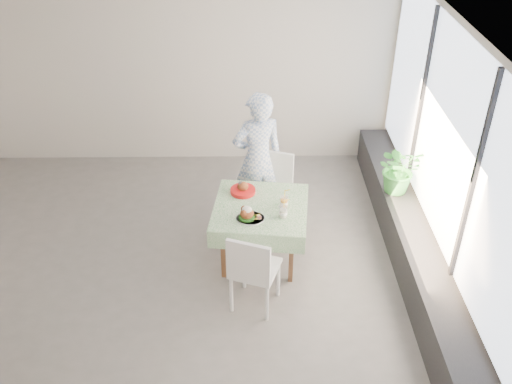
{
  "coord_description": "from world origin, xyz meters",
  "views": [
    {
      "loc": [
        0.92,
        -5.22,
        4.41
      ],
      "look_at": [
        1.0,
        0.11,
        0.9
      ],
      "focal_mm": 40.0,
      "sensor_mm": 36.0,
      "label": 1
    }
  ],
  "objects_px": {
    "main_dish": "(249,215)",
    "juice_cup_orange": "(284,202)",
    "cafe_table": "(260,226)",
    "chair_far": "(271,206)",
    "diner": "(258,159)",
    "potted_plant": "(400,169)",
    "chair_near": "(255,283)"
  },
  "relations": [
    {
      "from": "chair_near",
      "to": "juice_cup_orange",
      "type": "distance_m",
      "value": 0.98
    },
    {
      "from": "main_dish",
      "to": "juice_cup_orange",
      "type": "bearing_deg",
      "value": 30.36
    },
    {
      "from": "diner",
      "to": "potted_plant",
      "type": "relative_size",
      "value": 2.8
    },
    {
      "from": "diner",
      "to": "main_dish",
      "type": "bearing_deg",
      "value": 65.61
    },
    {
      "from": "cafe_table",
      "to": "potted_plant",
      "type": "xyz_separation_m",
      "value": [
        1.72,
        0.67,
        0.35
      ]
    },
    {
      "from": "cafe_table",
      "to": "chair_near",
      "type": "height_order",
      "value": "chair_near"
    },
    {
      "from": "cafe_table",
      "to": "juice_cup_orange",
      "type": "height_order",
      "value": "juice_cup_orange"
    },
    {
      "from": "diner",
      "to": "main_dish",
      "type": "distance_m",
      "value": 1.08
    },
    {
      "from": "chair_near",
      "to": "main_dish",
      "type": "bearing_deg",
      "value": 96.22
    },
    {
      "from": "chair_far",
      "to": "potted_plant",
      "type": "height_order",
      "value": "potted_plant"
    },
    {
      "from": "chair_near",
      "to": "juice_cup_orange",
      "type": "xyz_separation_m",
      "value": [
        0.34,
        0.77,
        0.5
      ]
    },
    {
      "from": "main_dish",
      "to": "juice_cup_orange",
      "type": "relative_size",
      "value": 1.19
    },
    {
      "from": "potted_plant",
      "to": "cafe_table",
      "type": "bearing_deg",
      "value": -158.65
    },
    {
      "from": "chair_far",
      "to": "potted_plant",
      "type": "xyz_separation_m",
      "value": [
        1.58,
        0.03,
        0.51
      ]
    },
    {
      "from": "chair_near",
      "to": "chair_far",
      "type": "bearing_deg",
      "value": 81.16
    },
    {
      "from": "diner",
      "to": "potted_plant",
      "type": "bearing_deg",
      "value": 156.86
    },
    {
      "from": "juice_cup_orange",
      "to": "potted_plant",
      "type": "height_order",
      "value": "potted_plant"
    },
    {
      "from": "potted_plant",
      "to": "main_dish",
      "type": "bearing_deg",
      "value": -153.67
    },
    {
      "from": "juice_cup_orange",
      "to": "chair_near",
      "type": "bearing_deg",
      "value": -113.73
    },
    {
      "from": "cafe_table",
      "to": "chair_near",
      "type": "bearing_deg",
      "value": -95.59
    },
    {
      "from": "chair_near",
      "to": "potted_plant",
      "type": "bearing_deg",
      "value": 39.03
    },
    {
      "from": "potted_plant",
      "to": "chair_far",
      "type": "bearing_deg",
      "value": -178.98
    },
    {
      "from": "cafe_table",
      "to": "juice_cup_orange",
      "type": "bearing_deg",
      "value": -2.77
    },
    {
      "from": "juice_cup_orange",
      "to": "chair_far",
      "type": "bearing_deg",
      "value": 100.1
    },
    {
      "from": "diner",
      "to": "main_dish",
      "type": "height_order",
      "value": "diner"
    },
    {
      "from": "diner",
      "to": "juice_cup_orange",
      "type": "bearing_deg",
      "value": 90.35
    },
    {
      "from": "cafe_table",
      "to": "chair_far",
      "type": "relative_size",
      "value": 1.18
    },
    {
      "from": "cafe_table",
      "to": "main_dish",
      "type": "distance_m",
      "value": 0.44
    },
    {
      "from": "cafe_table",
      "to": "potted_plant",
      "type": "bearing_deg",
      "value": 21.35
    },
    {
      "from": "chair_near",
      "to": "juice_cup_orange",
      "type": "height_order",
      "value": "juice_cup_orange"
    },
    {
      "from": "main_dish",
      "to": "diner",
      "type": "bearing_deg",
      "value": 83.72
    },
    {
      "from": "chair_far",
      "to": "chair_near",
      "type": "xyz_separation_m",
      "value": [
        -0.22,
        -1.43,
        -0.0
      ]
    }
  ]
}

